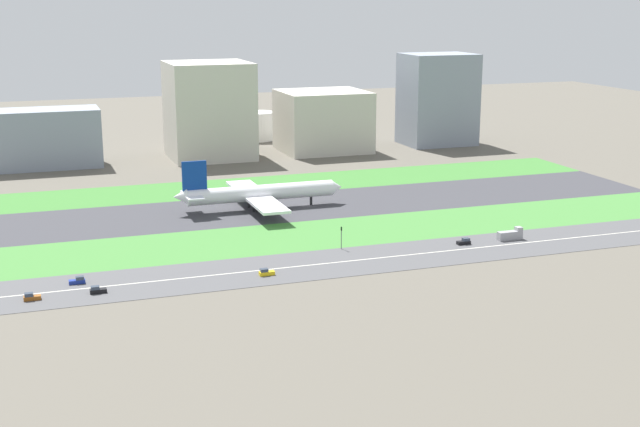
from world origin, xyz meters
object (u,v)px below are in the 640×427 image
car_1 (97,290)px  terminal_building (45,138)px  car_3 (464,242)px  airliner (257,193)px  traffic_light (341,236)px  car_2 (78,281)px  fuel_tank_west (258,126)px  car_4 (266,272)px  car_0 (31,297)px  hangar_building (209,110)px  truck_0 (511,235)px  cargo_warehouse (438,99)px  office_tower (323,121)px

car_1 → terminal_building: bearing=-88.4°
car_3 → airliner: bearing=126.5°
traffic_light → terminal_building: size_ratio=0.14×
car_2 → car_1: size_ratio=1.00×
car_3 → fuel_tank_west: (-6.67, 227.00, 6.87)m
car_1 → fuel_tank_west: 261.01m
fuel_tank_west → car_3: bearing=-88.3°
car_4 → fuel_tank_west: 245.12m
car_0 → car_3: (132.66, 10.00, 0.00)m
car_4 → traffic_light: bearing=-148.8°
car_3 → hangar_building: hangar_building is taller
truck_0 → car_4: truck_0 is taller
car_1 → terminal_building: (-5.31, 192.00, 12.63)m
truck_0 → car_1: (-132.80, -10.00, -0.75)m
airliner → cargo_warehouse: (131.56, 114.00, 17.93)m
terminal_building → fuel_tank_west: terminal_building is taller
car_4 → hangar_building: bearing=-97.6°
car_3 → car_1: (-115.80, -10.00, 0.00)m
truck_0 → fuel_tank_west: (-23.68, 227.00, 6.12)m
car_2 → fuel_tank_west: 253.89m
truck_0 → traffic_light: bearing=171.9°
car_2 → terminal_building: size_ratio=0.09×
traffic_light → fuel_tank_west: 221.43m
terminal_building → airliner: bearing=-58.1°
car_3 → traffic_light: bearing=168.5°
truck_0 → car_1: truck_0 is taller
car_4 → cargo_warehouse: (150.20, 192.00, 23.24)m
terminal_building → fuel_tank_west: (114.43, 45.00, -5.77)m
car_4 → traffic_light: (29.69, 17.99, 3.37)m
airliner → traffic_light: (11.06, -60.01, -1.94)m
traffic_light → office_tower: 182.89m
car_0 → car_1: 16.87m
truck_0 → car_4: 86.47m
office_tower → fuel_tank_west: (-22.68, 45.00, -7.61)m
office_tower → truck_0: bearing=-89.7°
cargo_warehouse → fuel_tank_west: size_ratio=2.49×
car_2 → fuel_tank_west: fuel_tank_west is taller
terminal_building → truck_0: bearing=-52.8°
car_4 → terminal_building: size_ratio=0.09×
car_3 → car_4: 69.60m
car_2 → hangar_building: hangar_building is taller
terminal_building → cargo_warehouse: cargo_warehouse is taller
car_2 → fuel_tank_west: (113.51, 227.00, 6.87)m
car_0 → terminal_building: bearing=-93.4°
terminal_building → cargo_warehouse: (202.42, 0.00, 10.60)m
car_1 → fuel_tank_west: (109.12, 237.00, 6.87)m
car_0 → traffic_light: bearing=-169.1°
car_2 → car_1: (4.38, -10.00, 0.00)m
car_3 → office_tower: 183.28m
truck_0 → car_1: 133.18m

